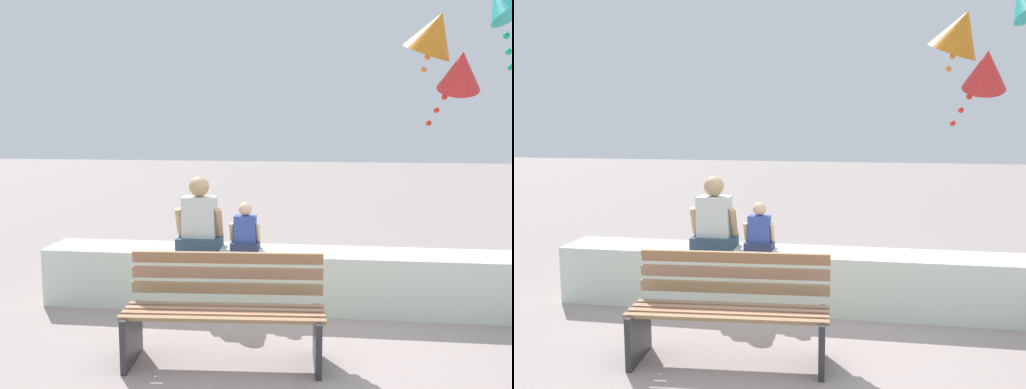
{
  "view_description": "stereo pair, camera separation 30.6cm",
  "coord_description": "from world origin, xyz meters",
  "views": [
    {
      "loc": [
        0.35,
        -4.93,
        2.07
      ],
      "look_at": [
        -0.37,
        1.02,
        1.22
      ],
      "focal_mm": 40.09,
      "sensor_mm": 36.0,
      "label": 1
    },
    {
      "loc": [
        0.65,
        -4.88,
        2.07
      ],
      "look_at": [
        -0.37,
        1.02,
        1.22
      ],
      "focal_mm": 40.09,
      "sensor_mm": 36.0,
      "label": 2
    }
  ],
  "objects": [
    {
      "name": "person_adult",
      "position": [
        -0.99,
        1.03,
        0.93
      ],
      "size": [
        0.51,
        0.38,
        0.78
      ],
      "color": "#293D52",
      "rests_on": "seawall_ledge"
    },
    {
      "name": "park_bench",
      "position": [
        -0.46,
        -0.39,
        0.42
      ],
      "size": [
        1.7,
        0.71,
        0.88
      ],
      "color": "#97724D",
      "rests_on": "ground"
    },
    {
      "name": "seawall_ledge",
      "position": [
        0.0,
        1.02,
        0.31
      ],
      "size": [
        5.32,
        0.6,
        0.62
      ],
      "primitive_type": "cube",
      "color": "silver",
      "rests_on": "ground"
    },
    {
      "name": "kite_red",
      "position": [
        2.19,
        3.36,
        2.66
      ],
      "size": [
        0.75,
        0.79,
        1.14
      ],
      "color": "red"
    },
    {
      "name": "kite_teal",
      "position": [
        2.38,
        2.28,
        3.35
      ],
      "size": [
        0.74,
        0.72,
        1.04
      ],
      "color": "teal"
    },
    {
      "name": "person_child",
      "position": [
        -0.49,
        1.03,
        0.82
      ],
      "size": [
        0.33,
        0.24,
        0.51
      ],
      "color": "#2A3051",
      "rests_on": "seawall_ledge"
    },
    {
      "name": "kite_orange",
      "position": [
        1.89,
        3.83,
        3.23
      ],
      "size": [
        1.15,
        1.1,
        0.99
      ],
      "color": "orange"
    },
    {
      "name": "ground_plane",
      "position": [
        0.0,
        0.0,
        0.0
      ],
      "size": [
        40.0,
        40.0,
        0.0
      ],
      "primitive_type": "plane",
      "color": "gray"
    }
  ]
}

